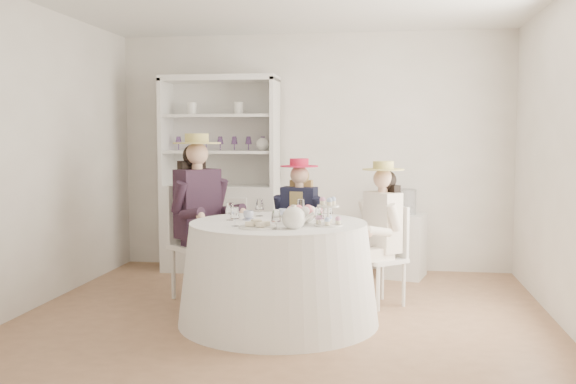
# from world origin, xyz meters

# --- Properties ---
(ground) EXTENTS (4.50, 4.50, 0.00)m
(ground) POSITION_xyz_m (0.00, 0.00, 0.00)
(ground) COLOR #8C6446
(ground) RESTS_ON ground
(wall_back) EXTENTS (4.50, 0.00, 4.50)m
(wall_back) POSITION_xyz_m (0.00, 2.00, 1.35)
(wall_back) COLOR silver
(wall_back) RESTS_ON ground
(wall_front) EXTENTS (4.50, 0.00, 4.50)m
(wall_front) POSITION_xyz_m (0.00, -2.00, 1.35)
(wall_front) COLOR silver
(wall_front) RESTS_ON ground
(wall_left) EXTENTS (0.00, 4.50, 4.50)m
(wall_left) POSITION_xyz_m (-2.25, 0.00, 1.35)
(wall_left) COLOR silver
(wall_left) RESTS_ON ground
(wall_right) EXTENTS (0.00, 4.50, 4.50)m
(wall_right) POSITION_xyz_m (2.25, 0.00, 1.35)
(wall_right) COLOR silver
(wall_right) RESTS_ON ground
(tea_table) EXTENTS (1.65, 1.65, 0.83)m
(tea_table) POSITION_xyz_m (-0.03, -0.24, 0.41)
(tea_table) COLOR white
(tea_table) RESTS_ON ground
(hutch) EXTENTS (1.37, 0.67, 2.20)m
(hutch) POSITION_xyz_m (-1.01, 1.69, 0.78)
(hutch) COLOR silver
(hutch) RESTS_ON ground
(side_table) EXTENTS (0.54, 0.54, 0.69)m
(side_table) POSITION_xyz_m (1.03, 1.64, 0.35)
(side_table) COLOR silver
(side_table) RESTS_ON ground
(hatbox) EXTENTS (0.29, 0.29, 0.27)m
(hatbox) POSITION_xyz_m (1.03, 1.64, 0.83)
(hatbox) COLOR black
(hatbox) RESTS_ON side_table
(guest_left) EXTENTS (0.67, 0.64, 1.56)m
(guest_left) POSITION_xyz_m (-0.88, 0.38, 0.88)
(guest_left) COLOR silver
(guest_left) RESTS_ON ground
(guest_mid) EXTENTS (0.49, 0.51, 1.31)m
(guest_mid) POSITION_xyz_m (-0.00, 0.81, 0.74)
(guest_mid) COLOR silver
(guest_mid) RESTS_ON ground
(guest_right) EXTENTS (0.56, 0.55, 1.31)m
(guest_right) POSITION_xyz_m (0.80, 0.41, 0.74)
(guest_right) COLOR silver
(guest_right) RESTS_ON ground
(spare_chair) EXTENTS (0.38, 0.38, 0.86)m
(spare_chair) POSITION_xyz_m (-0.83, 1.50, 0.46)
(spare_chair) COLOR silver
(spare_chair) RESTS_ON ground
(teacup_a) EXTENTS (0.09, 0.09, 0.07)m
(teacup_a) POSITION_xyz_m (-0.30, -0.16, 0.87)
(teacup_a) COLOR white
(teacup_a) RESTS_ON tea_table
(teacup_b) EXTENTS (0.09, 0.09, 0.07)m
(teacup_b) POSITION_xyz_m (-0.04, 0.06, 0.87)
(teacup_b) COLOR white
(teacup_b) RESTS_ON tea_table
(teacup_c) EXTENTS (0.10, 0.10, 0.07)m
(teacup_c) POSITION_xyz_m (0.19, -0.06, 0.87)
(teacup_c) COLOR white
(teacup_c) RESTS_ON tea_table
(flower_bowl) EXTENTS (0.23, 0.23, 0.05)m
(flower_bowl) POSITION_xyz_m (0.18, -0.26, 0.86)
(flower_bowl) COLOR white
(flower_bowl) RESTS_ON tea_table
(flower_arrangement) EXTENTS (0.20, 0.21, 0.08)m
(flower_arrangement) POSITION_xyz_m (0.18, -0.30, 0.93)
(flower_arrangement) COLOR pink
(flower_arrangement) RESTS_ON tea_table
(table_teapot) EXTENTS (0.25, 0.18, 0.19)m
(table_teapot) POSITION_xyz_m (0.15, -0.59, 0.91)
(table_teapot) COLOR white
(table_teapot) RESTS_ON tea_table
(sandwich_plate) EXTENTS (0.29, 0.29, 0.06)m
(sandwich_plate) POSITION_xyz_m (-0.13, -0.60, 0.85)
(sandwich_plate) COLOR white
(sandwich_plate) RESTS_ON tea_table
(cupcake_stand) EXTENTS (0.23, 0.23, 0.22)m
(cupcake_stand) POSITION_xyz_m (0.39, -0.39, 0.91)
(cupcake_stand) COLOR white
(cupcake_stand) RESTS_ON tea_table
(stemware_set) EXTENTS (0.89, 0.89, 0.15)m
(stemware_set) POSITION_xyz_m (-0.03, -0.24, 0.91)
(stemware_set) COLOR white
(stemware_set) RESTS_ON tea_table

